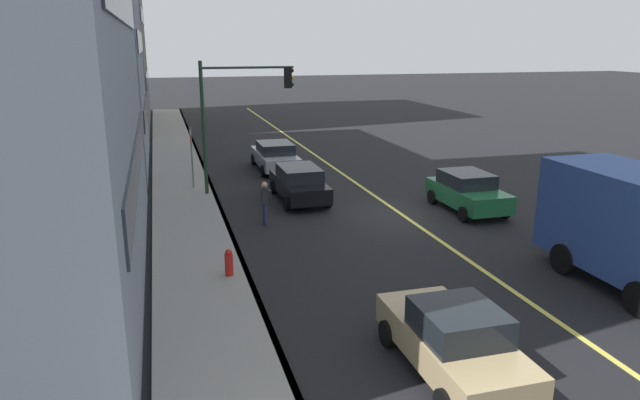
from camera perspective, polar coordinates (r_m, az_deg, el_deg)
The scene contains 13 objects.
ground at distance 23.16m, azimuth 7.97°, elevation -1.33°, with size 200.00×200.00×0.00m, color black.
sidewalk_slab at distance 21.31m, azimuth -12.65°, elevation -2.83°, with size 80.00×2.74×0.15m, color gray.
curb_edge at distance 21.40m, azimuth -9.20°, elevation -2.57°, with size 80.00×0.16×0.15m, color slate.
lane_stripe_center at distance 23.16m, azimuth 7.97°, elevation -1.32°, with size 80.00×0.16×0.01m, color #D8CC4C.
building_midblock at distance 34.06m, azimuth -26.05°, elevation 17.10°, with size 12.87×9.46×17.02m.
car_black at distance 24.69m, azimuth -2.09°, elevation 1.72°, with size 4.47×1.92×1.50m.
car_silver at distance 30.88m, azimuth -4.49°, elevation 4.42°, with size 4.74×2.04×1.49m.
car_green at distance 23.91m, azimuth 14.45°, elevation 0.85°, with size 4.00×1.99×1.56m.
car_tan at distance 12.26m, azimuth 13.13°, elevation -13.43°, with size 4.14×1.88×1.55m.
pedestrian_with_backpack at distance 21.42m, azimuth -5.47°, elevation 0.02°, with size 0.40×0.38×1.64m.
traffic_light_mast at distance 25.39m, azimuth -8.15°, elevation 9.41°, with size 0.28×4.10×5.88m.
street_sign_post at distance 26.77m, azimuth -12.65°, elevation 4.49°, with size 0.60×0.08×2.93m.
fire_hydrant at distance 16.68m, azimuth -9.04°, elevation -6.38°, with size 0.24×0.24×0.94m.
Camera 1 is at (-20.28, 9.05, 6.58)m, focal length 32.18 mm.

